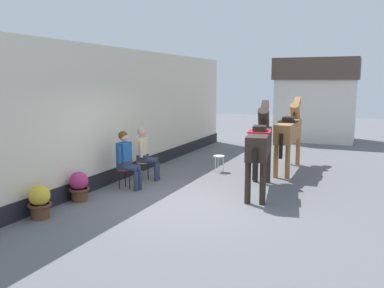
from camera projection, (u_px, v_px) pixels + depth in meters
ground_plane at (230, 173)px, 11.58m from camera, size 40.00×40.00×0.00m
pub_facade_wall at (123, 120)px, 10.97m from camera, size 0.34×14.00×3.40m
distant_cottage at (316, 99)px, 17.73m from camera, size 3.40×2.60×3.50m
seated_visitor_near at (126, 157)px, 9.75m from camera, size 0.61×0.49×1.39m
seated_visitor_far at (145, 151)px, 10.62m from camera, size 0.61×0.48×1.39m
saddled_horse_near at (260, 142)px, 9.51m from camera, size 0.80×2.98×2.06m
saddled_horse_far at (289, 130)px, 11.77m from camera, size 0.51×3.00×2.06m
flower_planter_near at (40, 201)px, 7.70m from camera, size 0.43×0.43×0.64m
flower_planter_middle at (79, 186)px, 8.81m from camera, size 0.43×0.43×0.64m
spare_stool_white at (219, 158)px, 11.67m from camera, size 0.32×0.32×0.46m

